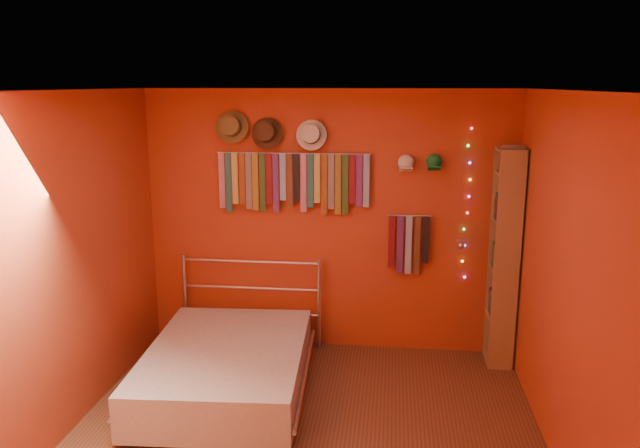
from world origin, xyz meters
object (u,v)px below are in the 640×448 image
at_px(reading_lamp, 461,245).
at_px(bookshelf, 509,257).
at_px(bed, 227,367).
at_px(tie_rack, 293,180).

distance_m(reading_lamp, bookshelf, 0.44).
relative_size(reading_lamp, bed, 0.14).
xyz_separation_m(tie_rack, reading_lamp, (1.56, -0.15, -0.54)).
distance_m(bookshelf, bed, 2.67).
distance_m(reading_lamp, bed, 2.33).
distance_m(tie_rack, reading_lamp, 1.66).
relative_size(tie_rack, bed, 0.76).
bearing_deg(bookshelf, bed, -160.87).
relative_size(tie_rack, bookshelf, 0.72).
bearing_deg(bed, reading_lamp, 19.73).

